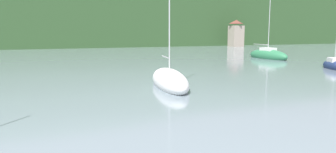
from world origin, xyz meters
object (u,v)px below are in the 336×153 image
at_px(shore_building_westcentral, 236,34).
at_px(sailboat_mid_2, 334,66).
at_px(sailboat_mid_1, 169,81).
at_px(sailboat_far_9, 268,55).

relative_size(shore_building_westcentral, sailboat_mid_2, 1.15).
height_order(sailboat_mid_1, sailboat_mid_2, sailboat_mid_1).
bearing_deg(shore_building_westcentral, sailboat_mid_2, -114.37).
height_order(sailboat_mid_1, sailboat_far_9, sailboat_mid_1).
relative_size(shore_building_westcentral, sailboat_mid_1, 0.69).
distance_m(shore_building_westcentral, sailboat_mid_2, 57.18).
bearing_deg(sailboat_mid_2, shore_building_westcentral, 4.14).
bearing_deg(sailboat_mid_2, sailboat_mid_1, 127.42).
height_order(shore_building_westcentral, sailboat_mid_2, shore_building_westcentral).
bearing_deg(sailboat_far_9, shore_building_westcentral, 151.91).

